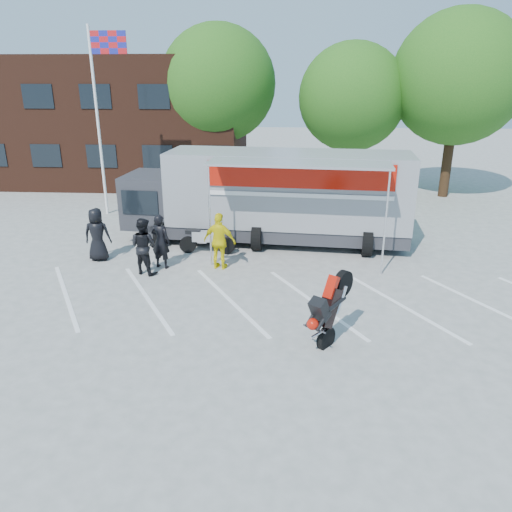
# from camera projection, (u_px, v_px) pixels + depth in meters

# --- Properties ---
(ground) EXTENTS (100.00, 100.00, 0.00)m
(ground) POSITION_uv_depth(u_px,v_px,m) (218.00, 315.00, 13.34)
(ground) COLOR #A9AAA4
(ground) RESTS_ON ground
(parking_bay_lines) EXTENTS (18.09, 13.33, 0.01)m
(parking_bay_lines) POSITION_uv_depth(u_px,v_px,m) (222.00, 299.00, 14.28)
(parking_bay_lines) COLOR white
(parking_bay_lines) RESTS_ON ground
(office_building) EXTENTS (18.00, 8.00, 7.00)m
(office_building) POSITION_uv_depth(u_px,v_px,m) (90.00, 120.00, 29.59)
(office_building) COLOR #432115
(office_building) RESTS_ON ground
(flagpole) EXTENTS (1.61, 0.12, 8.00)m
(flagpole) POSITION_uv_depth(u_px,v_px,m) (101.00, 99.00, 21.34)
(flagpole) COLOR white
(flagpole) RESTS_ON ground
(tree_left) EXTENTS (6.12, 6.12, 8.64)m
(tree_left) POSITION_uv_depth(u_px,v_px,m) (218.00, 84.00, 26.54)
(tree_left) COLOR #382314
(tree_left) RESTS_ON ground
(tree_mid) EXTENTS (5.44, 5.44, 7.68)m
(tree_mid) POSITION_uv_depth(u_px,v_px,m) (352.00, 97.00, 25.40)
(tree_mid) COLOR #382314
(tree_mid) RESTS_ON ground
(tree_right) EXTENTS (6.46, 6.46, 9.12)m
(tree_right) POSITION_uv_depth(u_px,v_px,m) (458.00, 78.00, 24.32)
(tree_right) COLOR #382314
(tree_right) RESTS_ON ground
(transporter_truck) EXTENTS (11.19, 6.13, 3.43)m
(transporter_truck) POSITION_uv_depth(u_px,v_px,m) (274.00, 242.00, 19.17)
(transporter_truck) COLOR gray
(transporter_truck) RESTS_ON ground
(parked_motorcycle) EXTENTS (2.06, 0.74, 1.07)m
(parked_motorcycle) POSITION_uv_depth(u_px,v_px,m) (207.00, 253.00, 17.96)
(parked_motorcycle) COLOR silver
(parked_motorcycle) RESTS_ON ground
(stunt_bike_rider) EXTENTS (1.63, 1.79, 1.95)m
(stunt_bike_rider) POSITION_uv_depth(u_px,v_px,m) (339.00, 337.00, 12.23)
(stunt_bike_rider) COLOR black
(stunt_bike_rider) RESTS_ON ground
(spectator_leather_a) EXTENTS (0.93, 0.63, 1.84)m
(spectator_leather_a) POSITION_uv_depth(u_px,v_px,m) (97.00, 235.00, 17.01)
(spectator_leather_a) COLOR black
(spectator_leather_a) RESTS_ON ground
(spectator_leather_b) EXTENTS (0.76, 0.61, 1.82)m
(spectator_leather_b) POSITION_uv_depth(u_px,v_px,m) (160.00, 241.00, 16.34)
(spectator_leather_b) COLOR black
(spectator_leather_b) RESTS_ON ground
(spectator_leather_c) EXTENTS (1.10, 0.99, 1.84)m
(spectator_leather_c) POSITION_uv_depth(u_px,v_px,m) (144.00, 246.00, 15.88)
(spectator_leather_c) COLOR black
(spectator_leather_c) RESTS_ON ground
(spectator_hivis) EXTENTS (1.19, 0.73, 1.89)m
(spectator_hivis) POSITION_uv_depth(u_px,v_px,m) (220.00, 241.00, 16.25)
(spectator_hivis) COLOR yellow
(spectator_hivis) RESTS_ON ground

